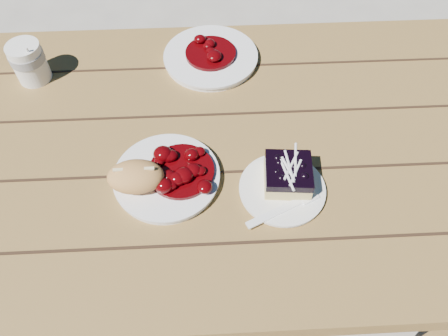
{
  "coord_description": "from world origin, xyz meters",
  "views": [
    {
      "loc": [
        0.25,
        -0.59,
        1.48
      ],
      "look_at": [
        0.28,
        -0.11,
        0.81
      ],
      "focal_mm": 35.0,
      "sensor_mm": 36.0,
      "label": 1
    }
  ],
  "objects_px": {
    "picnic_table": "(108,188)",
    "main_plate": "(167,178)",
    "coffee_cup": "(29,62)",
    "second_plate": "(211,57)",
    "blueberry_cake": "(288,175)",
    "dessert_plate": "(282,190)",
    "bread_roll": "(136,177)"
  },
  "relations": [
    {
      "from": "picnic_table",
      "to": "bread_roll",
      "type": "height_order",
      "value": "bread_roll"
    },
    {
      "from": "bread_roll",
      "to": "coffee_cup",
      "type": "bearing_deg",
      "value": 128.9
    },
    {
      "from": "main_plate",
      "to": "second_plate",
      "type": "distance_m",
      "value": 0.37
    },
    {
      "from": "picnic_table",
      "to": "main_plate",
      "type": "xyz_separation_m",
      "value": [
        0.16,
        -0.09,
        0.17
      ]
    },
    {
      "from": "blueberry_cake",
      "to": "second_plate",
      "type": "xyz_separation_m",
      "value": [
        -0.14,
        0.38,
        -0.03
      ]
    },
    {
      "from": "second_plate",
      "to": "main_plate",
      "type": "bearing_deg",
      "value": -105.62
    },
    {
      "from": "picnic_table",
      "to": "blueberry_cake",
      "type": "bearing_deg",
      "value": -16.06
    },
    {
      "from": "picnic_table",
      "to": "blueberry_cake",
      "type": "xyz_separation_m",
      "value": [
        0.4,
        -0.12,
        0.2
      ]
    },
    {
      "from": "blueberry_cake",
      "to": "coffee_cup",
      "type": "xyz_separation_m",
      "value": [
        -0.56,
        0.34,
        0.01
      ]
    },
    {
      "from": "dessert_plate",
      "to": "picnic_table",
      "type": "bearing_deg",
      "value": 161.57
    },
    {
      "from": "main_plate",
      "to": "coffee_cup",
      "type": "distance_m",
      "value": 0.45
    },
    {
      "from": "coffee_cup",
      "to": "second_plate",
      "type": "relative_size",
      "value": 0.42
    },
    {
      "from": "bread_roll",
      "to": "dessert_plate",
      "type": "distance_m",
      "value": 0.29
    },
    {
      "from": "blueberry_cake",
      "to": "main_plate",
      "type": "bearing_deg",
      "value": 179.28
    },
    {
      "from": "picnic_table",
      "to": "blueberry_cake",
      "type": "height_order",
      "value": "blueberry_cake"
    },
    {
      "from": "main_plate",
      "to": "second_plate",
      "type": "xyz_separation_m",
      "value": [
        0.1,
        0.36,
        0.0
      ]
    },
    {
      "from": "dessert_plate",
      "to": "coffee_cup",
      "type": "xyz_separation_m",
      "value": [
        -0.55,
        0.35,
        0.04
      ]
    },
    {
      "from": "picnic_table",
      "to": "second_plate",
      "type": "distance_m",
      "value": 0.41
    },
    {
      "from": "main_plate",
      "to": "blueberry_cake",
      "type": "relative_size",
      "value": 2.16
    },
    {
      "from": "picnic_table",
      "to": "dessert_plate",
      "type": "height_order",
      "value": "dessert_plate"
    },
    {
      "from": "bread_roll",
      "to": "second_plate",
      "type": "bearing_deg",
      "value": 67.69
    },
    {
      "from": "blueberry_cake",
      "to": "coffee_cup",
      "type": "relative_size",
      "value": 1.0
    },
    {
      "from": "main_plate",
      "to": "bread_roll",
      "type": "relative_size",
      "value": 1.89
    },
    {
      "from": "picnic_table",
      "to": "second_plate",
      "type": "height_order",
      "value": "second_plate"
    },
    {
      "from": "dessert_plate",
      "to": "second_plate",
      "type": "distance_m",
      "value": 0.42
    },
    {
      "from": "bread_roll",
      "to": "coffee_cup",
      "type": "xyz_separation_m",
      "value": [
        -0.27,
        0.33,
        0.0
      ]
    },
    {
      "from": "main_plate",
      "to": "bread_roll",
      "type": "xyz_separation_m",
      "value": [
        -0.05,
        -0.02,
        0.04
      ]
    },
    {
      "from": "dessert_plate",
      "to": "blueberry_cake",
      "type": "xyz_separation_m",
      "value": [
        0.01,
        0.01,
        0.03
      ]
    },
    {
      "from": "picnic_table",
      "to": "coffee_cup",
      "type": "bearing_deg",
      "value": 125.95
    },
    {
      "from": "main_plate",
      "to": "blueberry_cake",
      "type": "xyz_separation_m",
      "value": [
        0.24,
        -0.02,
        0.03
      ]
    },
    {
      "from": "coffee_cup",
      "to": "main_plate",
      "type": "bearing_deg",
      "value": -44.06
    },
    {
      "from": "coffee_cup",
      "to": "second_plate",
      "type": "bearing_deg",
      "value": 5.84
    }
  ]
}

